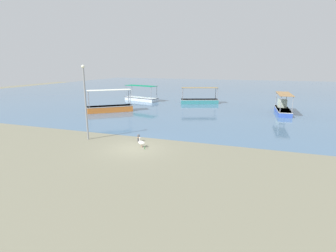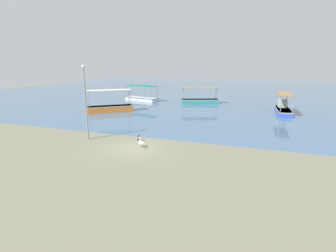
{
  "view_description": "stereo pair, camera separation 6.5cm",
  "coord_description": "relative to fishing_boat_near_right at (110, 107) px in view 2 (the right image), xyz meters",
  "views": [
    {
      "loc": [
        8.78,
        -17.36,
        6.36
      ],
      "look_at": [
        1.38,
        3.8,
        1.02
      ],
      "focal_mm": 28.0,
      "sensor_mm": 36.0,
      "label": 1
    },
    {
      "loc": [
        8.84,
        -17.34,
        6.36
      ],
      "look_at": [
        1.38,
        3.8,
        1.02
      ],
      "focal_mm": 28.0,
      "sensor_mm": 36.0,
      "label": 2
    }
  ],
  "objects": [
    {
      "name": "fishing_boat_outer",
      "position": [
        21.99,
        6.64,
        0.01
      ],
      "size": [
        1.91,
        6.16,
        2.59
      ],
      "color": "#385ABE",
      "rests_on": "harbor_water"
    },
    {
      "name": "glass_bottle",
      "position": [
        11.0,
        -13.06,
        -0.49
      ],
      "size": [
        0.07,
        0.07,
        0.27
      ],
      "color": "#3F7F4C",
      "rests_on": "ground"
    },
    {
      "name": "fishing_boat_near_right",
      "position": [
        0.0,
        0.0,
        0.0
      ],
      "size": [
        5.63,
        4.98,
        2.97
      ],
      "color": "orange",
      "rests_on": "harbor_water"
    },
    {
      "name": "ground",
      "position": [
        10.17,
        -13.06,
        -0.59
      ],
      "size": [
        120.0,
        120.0,
        0.0
      ],
      "primitive_type": "plane",
      "color": "#74715B"
    },
    {
      "name": "fishing_boat_far_left",
      "position": [
        -0.63,
        11.29,
        -0.09
      ],
      "size": [
        6.48,
        3.41,
        2.65
      ],
      "color": "white",
      "rests_on": "harbor_water"
    },
    {
      "name": "mooring_bollard",
      "position": [
        9.64,
        -11.31,
        -0.26
      ],
      "size": [
        0.21,
        0.21,
        0.62
      ],
      "color": "#47474C",
      "rests_on": "ground"
    },
    {
      "name": "lamp_post",
      "position": [
        5.27,
        -12.18,
        2.91
      ],
      "size": [
        0.28,
        0.28,
        6.28
      ],
      "color": "gray",
      "rests_on": "ground"
    },
    {
      "name": "fishing_boat_near_left",
      "position": [
        9.74,
        11.5,
        -0.06
      ],
      "size": [
        6.26,
        3.65,
        2.6
      ],
      "color": "teal",
      "rests_on": "harbor_water"
    },
    {
      "name": "pelican",
      "position": [
        10.54,
        -12.68,
        -0.22
      ],
      "size": [
        0.8,
        0.4,
        0.8
      ],
      "color": "#E0997A",
      "rests_on": "ground"
    },
    {
      "name": "harbor_water",
      "position": [
        10.17,
        34.94,
        -0.59
      ],
      "size": [
        110.0,
        90.0,
        0.0
      ],
      "primitive_type": "cube",
      "color": "#476787",
      "rests_on": "ground"
    }
  ]
}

